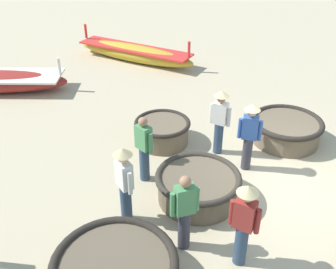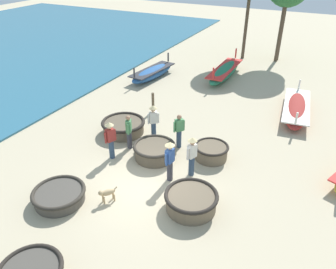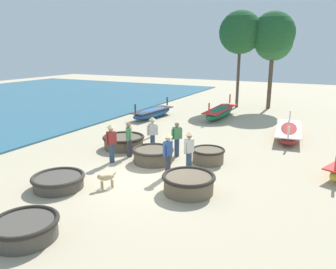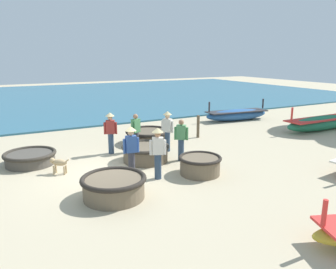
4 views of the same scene
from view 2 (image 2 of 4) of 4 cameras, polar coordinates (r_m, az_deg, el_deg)
name	(u,v)px [view 2 (image 2 of 4)]	position (r m, az deg, el deg)	size (l,w,h in m)	color
ground_plane	(149,186)	(12.26, -3.39, -8.91)	(80.00, 80.00, 0.00)	#BCAD8C
coracle_front_left	(59,195)	(12.04, -18.43, -9.99)	(1.84, 1.84, 0.47)	#4C473F
coracle_far_right	(191,200)	(11.15, 4.04, -11.37)	(1.82, 1.82, 0.63)	brown
coracle_nearest	(154,151)	(13.57, -2.37, -2.80)	(1.78, 1.78, 0.63)	brown
coracle_beside_post	(123,126)	(15.51, -7.77, 1.46)	(2.05, 2.05, 0.61)	brown
coracle_center	(211,151)	(13.64, 7.54, -2.92)	(1.43, 1.43, 0.62)	brown
long_boat_blue_hull	(152,73)	(22.08, -2.72, 10.69)	(1.53, 4.25, 1.23)	#285693
long_boat_red_hull	(296,108)	(18.38, 21.42, 4.27)	(1.73, 4.96, 1.11)	maroon
long_boat_ochre_hull	(225,72)	(22.46, 9.83, 10.72)	(1.11, 5.08, 1.37)	#237551
fisherman_with_hat	(170,159)	(11.96, 0.32, -4.24)	(0.36, 0.53, 1.67)	#383842
fisherman_standing_left	(179,130)	(14.02, 1.93, 0.75)	(0.38, 0.43, 1.57)	#2D425B
fisherman_crouching	(192,154)	(12.26, 4.19, -3.38)	(0.36, 0.50, 1.67)	#2D425B
fisherman_hauling	(110,138)	(13.42, -9.99, -0.58)	(0.36, 0.49, 1.67)	#2D425B
fisherman_standing_right	(129,131)	(14.04, -6.82, 0.60)	(0.35, 0.49, 1.57)	#383842
fisherman_by_coracle	(153,120)	(14.59, -2.56, 2.54)	(0.43, 0.39, 1.67)	#2D425B
dog	(107,193)	(11.55, -10.59, -9.99)	(0.47, 0.58, 0.55)	tan
mooring_post_inland	(153,103)	(17.26, -2.63, 5.57)	(0.14, 0.14, 1.08)	brown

